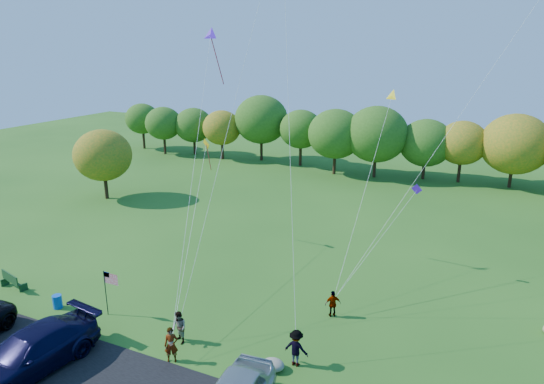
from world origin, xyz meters
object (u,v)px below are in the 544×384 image
(minivan_navy, at_px, (30,352))
(flyer_c, at_px, (296,348))
(flyer_b, at_px, (179,328))
(flyer_a, at_px, (171,345))
(trash_barrel, at_px, (57,302))
(flyer_d, at_px, (333,304))
(park_bench, at_px, (12,280))

(minivan_navy, relative_size, flyer_c, 3.60)
(flyer_b, bearing_deg, flyer_a, -41.79)
(flyer_c, relative_size, trash_barrel, 2.31)
(flyer_d, distance_m, trash_barrel, 15.97)
(minivan_navy, xyz_separation_m, flyer_c, (11.03, 5.69, -0.10))
(flyer_a, xyz_separation_m, park_bench, (-13.50, 1.76, -0.31))
(minivan_navy, relative_size, flyer_a, 3.67)
(trash_barrel, bearing_deg, minivan_navy, -52.69)
(flyer_b, xyz_separation_m, flyer_c, (6.11, 0.86, 0.05))
(flyer_a, distance_m, flyer_c, 6.00)
(flyer_a, bearing_deg, trash_barrel, 140.41)
(flyer_c, bearing_deg, minivan_navy, 28.89)
(flyer_d, height_order, trash_barrel, flyer_d)
(flyer_a, relative_size, flyer_b, 1.04)
(minivan_navy, height_order, flyer_b, minivan_navy)
(flyer_b, bearing_deg, minivan_navy, -109.01)
(flyer_d, bearing_deg, park_bench, -17.09)
(flyer_c, bearing_deg, park_bench, 3.23)
(flyer_b, distance_m, flyer_c, 6.17)
(flyer_c, bearing_deg, trash_barrel, 5.52)
(minivan_navy, xyz_separation_m, trash_barrel, (-3.57, 4.69, -0.62))
(flyer_b, xyz_separation_m, park_bench, (-12.92, 0.32, -0.28))
(flyer_b, relative_size, trash_barrel, 2.18)
(flyer_d, bearing_deg, trash_barrel, -11.16)
(minivan_navy, distance_m, flyer_b, 6.90)
(trash_barrel, bearing_deg, park_bench, 174.08)
(flyer_a, bearing_deg, flyer_c, -8.93)
(flyer_c, bearing_deg, flyer_b, 9.60)
(flyer_a, height_order, park_bench, flyer_a)
(minivan_navy, xyz_separation_m, park_bench, (-8.01, 5.15, -0.43))
(flyer_a, distance_m, flyer_b, 1.55)
(minivan_navy, distance_m, trash_barrel, 5.93)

